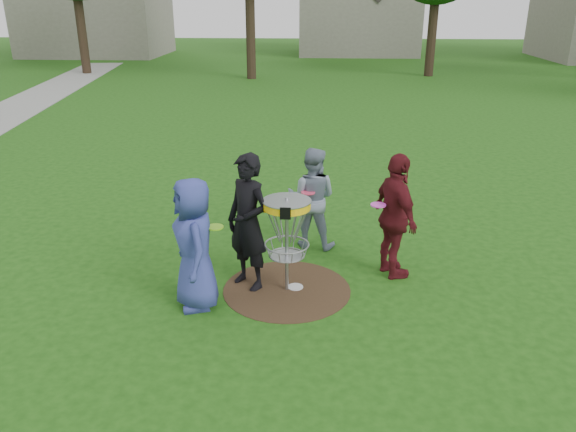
# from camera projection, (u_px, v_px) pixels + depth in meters

# --- Properties ---
(ground) EXTENTS (100.00, 100.00, 0.00)m
(ground) POSITION_uv_depth(u_px,v_px,m) (287.00, 290.00, 7.92)
(ground) COLOR #19470F
(ground) RESTS_ON ground
(dirt_patch) EXTENTS (1.80, 1.80, 0.01)m
(dirt_patch) POSITION_uv_depth(u_px,v_px,m) (287.00, 289.00, 7.91)
(dirt_patch) COLOR #47331E
(dirt_patch) RESTS_ON ground
(player_blue) EXTENTS (0.85, 1.02, 1.77)m
(player_blue) POSITION_uv_depth(u_px,v_px,m) (194.00, 244.00, 7.21)
(player_blue) COLOR #343E8F
(player_blue) RESTS_ON ground
(player_black) EXTENTS (0.84, 0.80, 1.93)m
(player_black) POSITION_uv_depth(u_px,v_px,m) (248.00, 222.00, 7.69)
(player_black) COLOR black
(player_black) RESTS_ON ground
(player_grey) EXTENTS (0.92, 0.78, 1.66)m
(player_grey) POSITION_uv_depth(u_px,v_px,m) (312.00, 198.00, 9.02)
(player_grey) COLOR gray
(player_grey) RESTS_ON ground
(player_maroon) EXTENTS (0.81, 1.17, 1.85)m
(player_maroon) POSITION_uv_depth(u_px,v_px,m) (395.00, 217.00, 8.00)
(player_maroon) COLOR #5A141B
(player_maroon) RESTS_ON ground
(disc_on_grass) EXTENTS (0.22, 0.22, 0.02)m
(disc_on_grass) POSITION_uv_depth(u_px,v_px,m) (295.00, 287.00, 7.96)
(disc_on_grass) COLOR silver
(disc_on_grass) RESTS_ON ground
(disc_golf_basket) EXTENTS (0.66, 0.67, 1.38)m
(disc_golf_basket) POSITION_uv_depth(u_px,v_px,m) (287.00, 223.00, 7.54)
(disc_golf_basket) COLOR #9EA0A5
(disc_golf_basket) RESTS_ON ground
(held_discs) EXTENTS (2.38, 1.85, 0.18)m
(held_discs) POSITION_uv_depth(u_px,v_px,m) (294.00, 208.00, 7.83)
(held_discs) COLOR #75CA16
(held_discs) RESTS_ON ground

